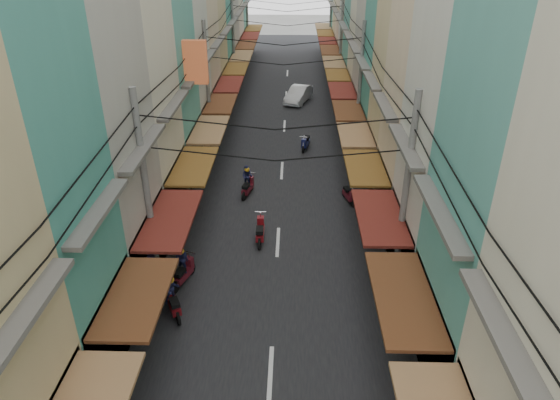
# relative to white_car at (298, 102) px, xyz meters

# --- Properties ---
(ground) EXTENTS (160.00, 160.00, 0.00)m
(ground) POSITION_rel_white_car_xyz_m (-1.09, -28.11, 0.00)
(ground) COLOR #63635E
(ground) RESTS_ON ground
(road) EXTENTS (10.00, 80.00, 0.02)m
(road) POSITION_rel_white_car_xyz_m (-1.09, -8.11, 0.01)
(road) COLOR black
(road) RESTS_ON ground
(sidewalk_left) EXTENTS (3.00, 80.00, 0.06)m
(sidewalk_left) POSITION_rel_white_car_xyz_m (-7.59, -8.11, 0.03)
(sidewalk_left) COLOR slate
(sidewalk_left) RESTS_ON ground
(sidewalk_right) EXTENTS (3.00, 80.00, 0.06)m
(sidewalk_right) POSITION_rel_white_car_xyz_m (5.41, -8.11, 0.03)
(sidewalk_right) COLOR slate
(sidewalk_right) RESTS_ON ground
(building_row_right) EXTENTS (7.80, 68.98, 22.59)m
(building_row_right) POSITION_rel_white_car_xyz_m (6.82, -11.67, 9.41)
(building_row_right) COLOR teal
(building_row_right) RESTS_ON ground
(utility_poles) EXTENTS (10.20, 66.13, 8.20)m
(utility_poles) POSITION_rel_white_car_xyz_m (-1.09, -13.10, 6.59)
(utility_poles) COLOR slate
(utility_poles) RESTS_ON ground
(white_car) EXTENTS (5.06, 3.24, 1.67)m
(white_car) POSITION_rel_white_car_xyz_m (0.00, 0.00, 0.00)
(white_car) COLOR silver
(white_car) RESTS_ON ground
(bicycle) EXTENTS (1.66, 1.08, 1.07)m
(bicycle) POSITION_rel_white_car_xyz_m (6.41, -26.81, 0.00)
(bicycle) COLOR black
(bicycle) RESTS_ON ground
(moving_scooters) EXTENTS (7.89, 24.26, 1.77)m
(moving_scooters) POSITION_rel_white_car_xyz_m (-2.47, -23.23, 0.52)
(moving_scooters) COLOR black
(moving_scooters) RESTS_ON ground
(pedestrians) EXTENTS (13.18, 17.37, 2.24)m
(pedestrians) POSITION_rel_white_car_xyz_m (-5.00, -28.86, 1.05)
(pedestrians) COLOR black
(pedestrians) RESTS_ON ground
(market_umbrella) EXTENTS (2.49, 2.49, 2.62)m
(market_umbrella) POSITION_rel_white_car_xyz_m (4.94, -32.27, 2.31)
(market_umbrella) COLOR #B2B2B7
(market_umbrella) RESTS_ON ground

